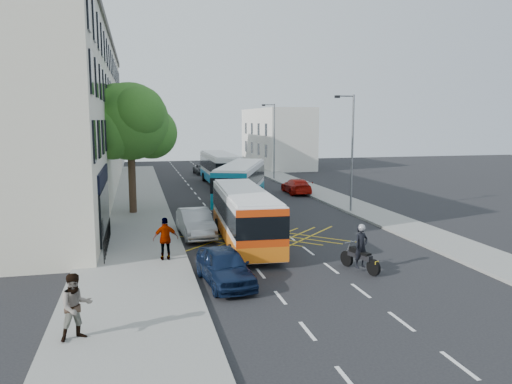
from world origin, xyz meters
TOP-DOWN VIEW (x-y plane):
  - ground at (0.00, 0.00)m, footprint 120.00×120.00m
  - pavement_left at (-8.50, 15.00)m, footprint 5.00×70.00m
  - pavement_right at (7.50, 15.00)m, footprint 3.00×70.00m
  - terrace_main at (-14.00, 24.49)m, footprint 8.30×45.00m
  - terrace_far at (-14.00, 55.00)m, footprint 8.00×20.00m
  - building_right at (11.00, 48.00)m, footprint 6.00×18.00m
  - street_tree at (-8.51, 14.97)m, footprint 6.30×5.70m
  - lamp_near at (6.20, 12.00)m, footprint 1.45×0.15m
  - lamp_far at (6.20, 32.00)m, footprint 1.45×0.15m
  - railings at (-9.70, 5.30)m, footprint 0.08×5.60m
  - bus_near at (-2.74, 5.32)m, footprint 2.92×10.21m
  - bus_mid at (-0.29, 18.07)m, footprint 6.20×11.10m
  - bus_far at (-0.03, 29.54)m, footprint 2.82×11.16m
  - motorbike at (1.07, -0.64)m, footprint 0.94×2.24m
  - parked_car_blue at (-4.90, -0.96)m, footprint 2.12×4.36m
  - parked_car_silver at (-5.08, 7.44)m, footprint 1.87×4.71m
  - red_hatchback at (5.50, 21.80)m, footprint 2.00×4.63m
  - distant_car_grey at (-0.43, 39.58)m, footprint 2.13×4.28m
  - distant_car_silver at (3.52, 38.59)m, footprint 1.70×4.16m
  - pedestrian_near at (-10.00, -5.27)m, footprint 1.16×1.05m
  - pedestrian_far at (-7.00, 2.55)m, footprint 1.17×0.55m

SIDE VIEW (x-z plane):
  - ground at x=0.00m, z-range 0.00..0.00m
  - pavement_left at x=-8.50m, z-range 0.00..0.15m
  - pavement_right at x=7.50m, z-range 0.00..0.15m
  - distant_car_grey at x=-0.43m, z-range 0.00..1.17m
  - red_hatchback at x=5.50m, z-range 0.00..1.33m
  - distant_car_silver at x=3.52m, z-range 0.00..1.41m
  - parked_car_blue at x=-4.90m, z-range 0.00..1.44m
  - railings at x=-9.70m, z-range 0.15..1.29m
  - parked_car_silver at x=-5.08m, z-range 0.00..1.52m
  - motorbike at x=1.07m, z-range -0.06..2.00m
  - pedestrian_far at x=-7.00m, z-range 0.15..2.10m
  - pedestrian_near at x=-10.00m, z-range 0.15..2.11m
  - bus_near at x=-2.74m, z-range 0.08..2.91m
  - bus_mid at x=-0.29m, z-range 0.08..3.15m
  - bus_far at x=-0.03m, z-range 0.08..3.22m
  - building_right at x=11.00m, z-range 0.00..8.00m
  - lamp_near at x=6.20m, z-range 0.62..8.62m
  - lamp_far at x=6.20m, z-range 0.62..8.62m
  - terrace_far at x=-14.00m, z-range 0.00..10.00m
  - street_tree at x=-8.51m, z-range 1.89..10.69m
  - terrace_main at x=-14.00m, z-range 0.01..13.51m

